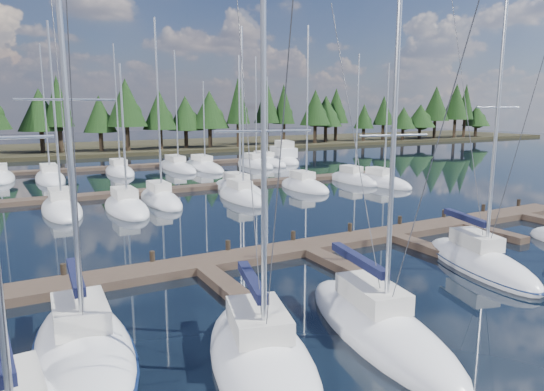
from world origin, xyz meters
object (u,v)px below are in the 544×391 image
front_sailboat_1 (84,349)px  motor_yacht_right (283,158)px  front_sailboat_2 (261,357)px  front_sailboat_3 (377,326)px  main_dock (309,251)px  front_sailboat_4 (479,262)px

front_sailboat_1 → motor_yacht_right: 56.36m
front_sailboat_2 → front_sailboat_3: front_sailboat_2 is taller
front_sailboat_1 → motor_yacht_right: (33.45, 45.35, 0.26)m
front_sailboat_1 → motor_yacht_right: front_sailboat_1 is taller
main_dock → front_sailboat_3: size_ratio=3.51×
front_sailboat_1 → main_dock: bearing=25.2°
motor_yacht_right → front_sailboat_1: bearing=-126.4°
front_sailboat_1 → front_sailboat_4: 18.23m
front_sailboat_1 → front_sailboat_3: bearing=-19.4°
front_sailboat_1 → front_sailboat_3: size_ratio=1.16×
front_sailboat_4 → front_sailboat_3: bearing=-161.5°
main_dock → front_sailboat_4: bearing=-44.4°
front_sailboat_3 → front_sailboat_1: bearing=160.6°
front_sailboat_3 → front_sailboat_4: 9.54m
front_sailboat_2 → main_dock: bearing=49.8°
main_dock → front_sailboat_2: (-7.50, -8.89, 0.08)m
main_dock → front_sailboat_3: 9.44m
main_dock → front_sailboat_3: bearing=-108.5°
front_sailboat_1 → front_sailboat_3: (9.18, -3.22, -0.01)m
main_dock → front_sailboat_1: (-12.17, -5.73, 0.08)m
main_dock → motor_yacht_right: bearing=61.8°
front_sailboat_4 → front_sailboat_1: bearing=179.4°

